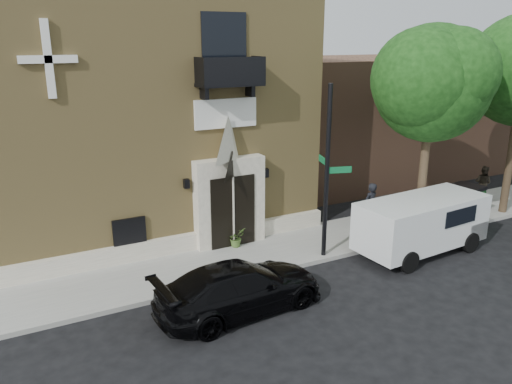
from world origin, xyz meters
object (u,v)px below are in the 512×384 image
Objects in this scene: fire_hydrant at (420,223)px; dumpster at (459,203)px; black_sedan at (240,288)px; pedestrian_far at (483,183)px; street_sign at (327,173)px; cargo_van at (425,222)px; pedestrian_near at (370,207)px.

dumpster reaches higher than fire_hydrant.
black_sedan is 14.70m from pedestrian_far.
black_sedan reaches higher than fire_hydrant.
street_sign is (4.10, 1.80, 2.39)m from black_sedan.
cargo_van is at bearing -1.20° from street_sign.
street_sign is at bearing 84.21° from pedestrian_far.
black_sedan is at bearing 10.27° from pedestrian_near.
cargo_van is 0.86× the size of street_sign.
fire_hydrant is (4.59, 0.11, -2.61)m from street_sign.
pedestrian_near is at bearing 79.08° from pedestrian_far.
pedestrian_near reaches higher than fire_hydrant.
fire_hydrant is 5.82m from pedestrian_far.
dumpster is 3.42m from pedestrian_far.
street_sign is 5.28m from fire_hydrant.
fire_hydrant is at bearing -82.24° from black_sedan.
pedestrian_near reaches higher than cargo_van.
cargo_van is 2.37m from pedestrian_near.
cargo_van is 3.84m from dumpster.
street_sign is 10.53m from pedestrian_far.
dumpster is 1.19× the size of pedestrian_near.
street_sign reaches higher than pedestrian_far.
black_sedan is at bearing -167.60° from fire_hydrant.
pedestrian_far is (5.56, 1.66, 0.46)m from fire_hydrant.
pedestrian_near is 1.19× the size of pedestrian_far.
fire_hydrant is 0.44× the size of pedestrian_far.
pedestrian_near is at bearing 147.08° from fire_hydrant.
cargo_van is 2.26× the size of dumpster.
dumpster is 4.15m from pedestrian_near.
cargo_van is 1.76m from fire_hydrant.
cargo_van is (7.62, 0.66, 0.41)m from black_sedan.
cargo_van is at bearing -130.62° from fire_hydrant.
fire_hydrant is at bearing 18.07° from street_sign.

